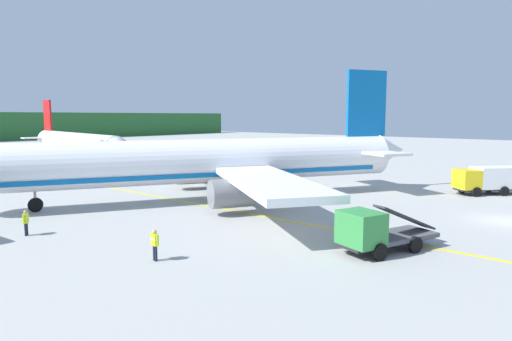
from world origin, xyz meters
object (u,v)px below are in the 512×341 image
(airliner_mid_apron, at_px, (75,143))
(service_truck_fuel, at_px, (375,232))
(airliner_foreground, at_px, (212,162))
(service_truck_catering, at_px, (488,179))
(crew_loader_left, at_px, (26,221))
(crew_marshaller, at_px, (155,242))

(airliner_mid_apron, xyz_separation_m, service_truck_fuel, (-14.87, -60.41, -1.78))
(airliner_foreground, height_order, service_truck_catering, airliner_foreground)
(airliner_foreground, xyz_separation_m, service_truck_catering, (18.97, -17.93, -1.90))
(airliner_foreground, height_order, service_truck_fuel, airliner_foreground)
(airliner_foreground, distance_m, crew_loader_left, 16.21)
(airliner_mid_apron, distance_m, service_truck_fuel, 62.24)
(airliner_foreground, bearing_deg, crew_marshaller, -144.11)
(airliner_mid_apron, bearing_deg, service_truck_catering, -81.16)
(service_truck_catering, height_order, crew_marshaller, service_truck_catering)
(crew_marshaller, height_order, crew_loader_left, crew_marshaller)
(service_truck_fuel, distance_m, crew_marshaller, 11.70)
(crew_loader_left, bearing_deg, airliner_mid_apron, 58.81)
(airliner_mid_apron, xyz_separation_m, crew_marshaller, (-23.44, -52.44, -1.98))
(service_truck_catering, bearing_deg, crew_marshaller, 166.46)
(airliner_mid_apron, bearing_deg, airliner_foreground, -102.73)
(airliner_foreground, xyz_separation_m, crew_loader_left, (-16.02, 0.11, -2.44))
(airliner_foreground, distance_m, crew_marshaller, 17.28)
(service_truck_fuel, xyz_separation_m, crew_loader_left, (-10.73, 18.11, -0.23))
(airliner_foreground, xyz_separation_m, service_truck_fuel, (-5.29, -18.00, -2.21))
(airliner_foreground, distance_m, airliner_mid_apron, 43.48)
(airliner_foreground, height_order, crew_loader_left, airliner_foreground)
(service_truck_catering, height_order, crew_loader_left, service_truck_catering)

